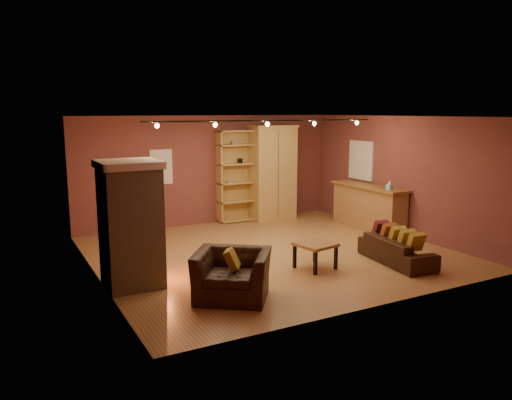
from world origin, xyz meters
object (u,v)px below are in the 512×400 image
fireplace (131,224)px  bar_counter (368,207)px  bookcase (235,175)px  loveseat (397,245)px  armoire (272,172)px  coffee_table (315,247)px  armchair (232,267)px

fireplace → bar_counter: fireplace is taller
bookcase → loveseat: bookcase is taller
armoire → coffee_table: 4.55m
fireplace → armoire: size_ratio=0.83×
armoire → bar_counter: (1.50, -2.20, -0.71)m
fireplace → armchair: fireplace is taller
armoire → loveseat: size_ratio=1.44×
coffee_table → bar_counter: bearing=33.9°
fireplace → loveseat: 5.02m
armoire → coffee_table: bearing=-109.6°
armoire → bar_counter: armoire is taller
armoire → armchair: bearing=-126.0°
bar_counter → coffee_table: 3.62m
bar_counter → coffee_table: bearing=-146.1°
fireplace → loveseat: bearing=-13.2°
fireplace → coffee_table: size_ratio=2.79×
bar_counter → loveseat: (-1.40, -2.47, -0.20)m
armchair → coffee_table: size_ratio=1.80×
fireplace → bookcase: bookcase is taller
bookcase → armchair: bookcase is taller
loveseat → bookcase: bearing=20.4°
bar_counter → coffee_table: (-3.00, -2.02, -0.14)m
armchair → coffee_table: (2.01, 0.61, -0.08)m
bookcase → armchair: (-2.47, -5.02, -0.73)m
bar_counter → fireplace: bearing=-168.0°
loveseat → armchair: armchair is taller
fireplace → bar_counter: (6.24, 1.33, -0.50)m
loveseat → coffee_table: (-1.60, 0.45, 0.06)m
fireplace → bookcase: bearing=45.2°
armchair → coffee_table: bearing=52.7°
bar_counter → armchair: 5.66m
armoire → bar_counter: size_ratio=1.10×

